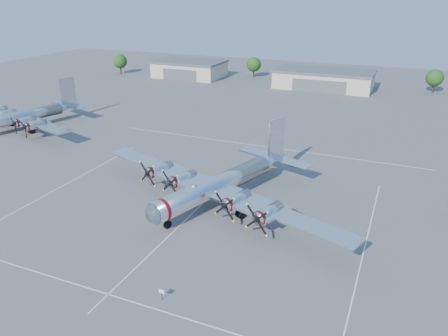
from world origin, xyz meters
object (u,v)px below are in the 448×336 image
at_px(bomber_west, 29,128).
at_px(main_bomber_b29, 222,201).
at_px(tree_east, 435,78).
at_px(tree_far_west, 120,61).
at_px(info_placard, 162,293).
at_px(tree_west, 254,64).
at_px(hangar_center, 324,79).
at_px(hangar_west, 189,69).

bearing_deg(bomber_west, main_bomber_b29, -0.28).
relative_size(tree_east, bomber_west, 0.19).
relative_size(tree_far_west, main_bomber_b29, 0.16).
xyz_separation_m(tree_far_west, info_placard, (75.21, -98.56, -3.44)).
distance_m(tree_east, bomber_west, 107.23).
xyz_separation_m(tree_far_west, main_bomber_b29, (72.20, -77.19, -4.22)).
bearing_deg(main_bomber_b29, tree_west, 126.02).
bearing_deg(hangar_center, tree_east, 11.38).
bearing_deg(hangar_west, hangar_center, -0.00).
height_order(bomber_west, info_placard, bomber_west).
height_order(main_bomber_b29, info_placard, main_bomber_b29).
relative_size(tree_far_west, tree_west, 1.00).
relative_size(hangar_center, main_bomber_b29, 0.67).
height_order(tree_far_west, main_bomber_b29, tree_far_west).
bearing_deg(tree_east, bomber_west, -138.04).
bearing_deg(hangar_west, tree_west, 21.89).
bearing_deg(tree_west, bomber_west, -108.53).
bearing_deg(bomber_west, tree_east, 58.36).
relative_size(tree_far_west, tree_east, 1.00).
relative_size(hangar_west, info_placard, 20.32).
bearing_deg(info_placard, bomber_west, 148.00).
relative_size(tree_east, main_bomber_b29, 0.16).
relative_size(hangar_west, main_bomber_b29, 0.53).
xyz_separation_m(hangar_west, main_bomber_b29, (47.20, -81.15, -2.71)).
distance_m(hangar_center, main_bomber_b29, 81.23).
height_order(hangar_center, tree_east, tree_east).
relative_size(hangar_west, tree_west, 3.40).
height_order(tree_east, main_bomber_b29, tree_east).
height_order(tree_far_west, tree_east, same).
bearing_deg(info_placard, main_bomber_b29, 99.94).
distance_m(main_bomber_b29, info_placard, 21.59).
height_order(tree_east, bomber_west, tree_east).
relative_size(tree_west, main_bomber_b29, 0.16).
xyz_separation_m(hangar_center, bomber_west, (-49.68, -65.60, -2.71)).
distance_m(hangar_center, bomber_west, 82.34).
height_order(hangar_center, bomber_west, hangar_center).
distance_m(tree_far_west, main_bomber_b29, 105.78).
xyz_separation_m(tree_east, info_placard, (-24.79, -108.56, -3.44)).
bearing_deg(tree_far_west, main_bomber_b29, -46.91).
distance_m(hangar_west, main_bomber_b29, 93.92).
bearing_deg(tree_east, main_bomber_b29, -107.68).
xyz_separation_m(tree_far_west, tree_west, (45.00, 12.00, 0.00)).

